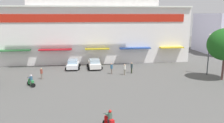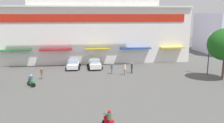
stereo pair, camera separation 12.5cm
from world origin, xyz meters
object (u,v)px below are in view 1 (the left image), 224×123
parked_car_0 (73,64)px  scooter_rider_2 (31,81)px  pedestrian_3 (132,67)px  pedestrian_1 (41,73)px  pedestrian_4 (112,68)px  scooter_rider_0 (109,121)px  pedestrian_2 (125,69)px  parked_car_1 (95,64)px  streetlamp_near (209,51)px

parked_car_0 → scooter_rider_2: scooter_rider_2 is taller
pedestrian_3 → scooter_rider_2: bearing=-161.3°
pedestrian_1 → pedestrian_4: (9.73, 1.59, 0.04)m
scooter_rider_0 → pedestrian_2: size_ratio=0.97×
pedestrian_3 → pedestrian_4: size_ratio=1.01×
scooter_rider_0 → pedestrian_3: 17.15m
pedestrian_1 → pedestrian_4: size_ratio=0.95×
pedestrian_2 → pedestrian_4: bearing=154.5°
parked_car_1 → scooter_rider_2: 11.73m
pedestrian_3 → streetlamp_near: size_ratio=0.28×
scooter_rider_0 → scooter_rider_2: 14.37m
scooter_rider_2 → pedestrian_4: 11.44m
scooter_rider_2 → pedestrian_4: bearing=23.6°
pedestrian_3 → streetlamp_near: streetlamp_near is taller
pedestrian_1 → pedestrian_3: 12.84m
streetlamp_near → scooter_rider_2: bearing=-174.1°
scooter_rider_0 → scooter_rider_2: size_ratio=1.06×
scooter_rider_2 → pedestrian_3: bearing=18.7°
scooter_rider_0 → pedestrian_2: 15.99m
parked_car_1 → scooter_rider_2: size_ratio=2.62×
scooter_rider_0 → parked_car_0: bearing=99.8°
streetlamp_near → pedestrian_3: bearing=169.1°
pedestrian_3 → pedestrian_4: 3.01m
scooter_rider_0 → streetlamp_near: bearing=41.6°
parked_car_1 → pedestrian_3: bearing=-35.8°
parked_car_1 → streetlamp_near: (16.11, -5.91, 2.74)m
parked_car_1 → streetlamp_near: size_ratio=0.66×
parked_car_0 → pedestrian_2: bearing=-33.3°
pedestrian_3 → pedestrian_4: bearing=179.9°
pedestrian_4 → streetlamp_near: 14.20m
parked_car_0 → pedestrian_4: size_ratio=2.35×
parked_car_0 → scooter_rider_2: (-4.71, -8.68, -0.13)m
pedestrian_1 → streetlamp_near: 23.69m
pedestrian_4 → streetlamp_near: (13.81, -2.08, 2.56)m
parked_car_0 → pedestrian_2: size_ratio=2.38×
parked_car_1 → streetlamp_near: streetlamp_near is taller
pedestrian_2 → parked_car_0: bearing=146.7°
pedestrian_1 → pedestrian_3: (12.74, 1.58, 0.07)m
pedestrian_1 → scooter_rider_2: bearing=-104.1°
pedestrian_4 → parked_car_1: bearing=121.0°
parked_car_1 → scooter_rider_0: 20.16m
pedestrian_4 → scooter_rider_0: bearing=-97.8°
streetlamp_near → scooter_rider_0: bearing=-138.4°
scooter_rider_0 → pedestrian_4: size_ratio=0.96×
scooter_rider_0 → pedestrian_1: bearing=117.0°
parked_car_0 → pedestrian_3: size_ratio=2.33×
parked_car_1 → scooter_rider_0: (0.07, -20.16, -0.10)m
pedestrian_1 → pedestrian_2: bearing=3.6°
parked_car_0 → streetlamp_near: (19.58, -6.19, 2.76)m
parked_car_0 → pedestrian_4: pedestrian_4 is taller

